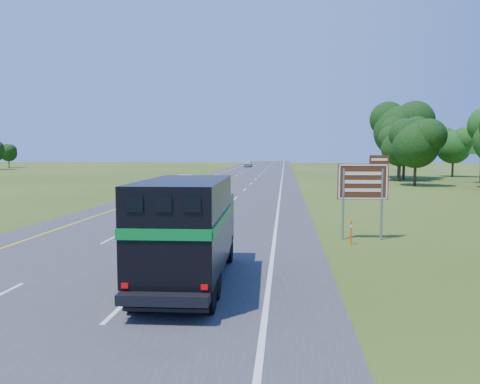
% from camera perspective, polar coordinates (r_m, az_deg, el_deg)
% --- Properties ---
extents(ground, '(300.00, 300.00, 0.00)m').
position_cam_1_polar(ground, '(11.87, -25.96, -15.12)').
color(ground, '#364B14').
rests_on(ground, ground).
extents(road, '(15.00, 260.00, 0.04)m').
position_cam_1_polar(road, '(59.89, -0.19, 1.23)').
color(road, '#38383A').
rests_on(road, ground).
extents(lane_markings, '(11.15, 260.00, 0.01)m').
position_cam_1_polar(lane_markings, '(59.89, -0.19, 1.25)').
color(lane_markings, yellow).
rests_on(lane_markings, road).
extents(horse_truck, '(2.44, 7.16, 3.14)m').
position_cam_1_polar(horse_truck, '(13.90, -6.37, -4.39)').
color(horse_truck, black).
rests_on(horse_truck, road).
extents(white_suv, '(3.08, 6.05, 1.64)m').
position_cam_1_polar(white_suv, '(46.65, -6.67, 1.15)').
color(white_suv, silver).
rests_on(white_suv, road).
extents(far_car, '(2.01, 4.87, 1.65)m').
position_cam_1_polar(far_car, '(115.28, 0.97, 3.48)').
color(far_car, '#B2B3B9').
rests_on(far_car, road).
extents(exit_sign, '(2.24, 0.17, 3.80)m').
position_cam_1_polar(exit_sign, '(21.57, 14.85, 0.82)').
color(exit_sign, gray).
rests_on(exit_sign, ground).
extents(delineator, '(0.08, 0.05, 1.04)m').
position_cam_1_polar(delineator, '(20.51, 13.39, -4.74)').
color(delineator, '#DE590B').
rests_on(delineator, ground).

